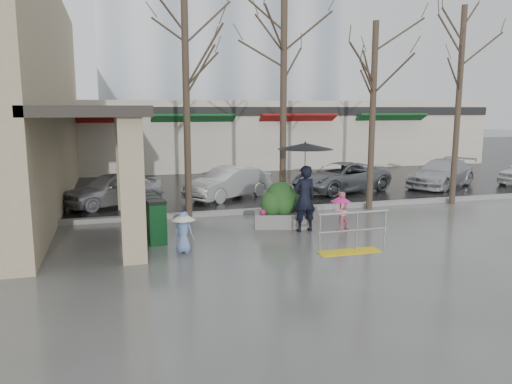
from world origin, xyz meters
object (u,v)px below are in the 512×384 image
tree_midwest (284,56)px  child_blue (184,228)px  planter (281,205)px  car_d (441,173)px  tree_west (185,58)px  tree_mideast (374,70)px  child_pink (341,209)px  car_b (228,183)px  car_c (341,177)px  woman (305,176)px  car_a (113,189)px  handrail (352,237)px  news_boxes (150,216)px  tree_east (461,57)px

tree_midwest → child_blue: bearing=-136.7°
planter → car_d: 11.04m
planter → tree_west: bearing=145.6°
tree_mideast → child_pink: 5.49m
tree_midwest → tree_west: bearing=-180.0°
car_b → car_c: size_ratio=0.84×
child_pink → car_c: size_ratio=0.25×
tree_mideast → car_b: size_ratio=1.70×
woman → car_a: bearing=-53.2°
tree_west → child_blue: bearing=-100.5°
handrail → car_c: car_c is taller
tree_west → planter: tree_west is taller
woman → child_pink: 1.49m
handrail → car_d: 12.20m
tree_west → planter: 5.39m
tree_midwest → child_pink: (0.92, -2.57, -4.60)m
news_boxes → car_c: 10.14m
planter → car_a: bearing=134.7°
tree_mideast → planter: tree_mideast is taller
planter → news_boxes: planter is taller
tree_mideast → woman: bearing=-144.8°
child_blue → car_b: (2.80, 7.12, 0.00)m
tree_mideast → child_blue: (-7.18, -3.66, -4.23)m
car_b → news_boxes: bearing=-66.0°
woman → tree_east: bearing=-167.3°
tree_east → car_a: tree_east is taller
child_pink → car_a: bearing=-63.1°
woman → tree_midwest: bearing=-101.0°
car_b → car_d: 10.06m
woman → child_pink: size_ratio=2.31×
news_boxes → planter: bearing=-4.9°
tree_west → planter: bearing=-34.4°
tree_east → child_pink: size_ratio=6.32×
child_blue → car_d: car_d is taller
handrail → car_d: size_ratio=0.44×
tree_west → tree_midwest: tree_midwest is taller
news_boxes → car_d: (13.53, 5.52, 0.04)m
child_pink → car_d: 10.17m
child_blue → news_boxes: bearing=-34.9°
tree_east → tree_mideast: bearing=180.0°
planter → car_a: planter is taller
handrail → woman: bearing=98.4°
planter → car_d: bearing=29.1°
planter → car_a: size_ratio=0.47×
child_blue → planter: 3.75m
car_c → car_b: bearing=-105.7°
woman → car_c: 7.44m
car_b → car_c: (5.01, 0.20, 0.00)m
handrail → tree_midwest: tree_midwest is taller
tree_midwest → car_a: size_ratio=1.89×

